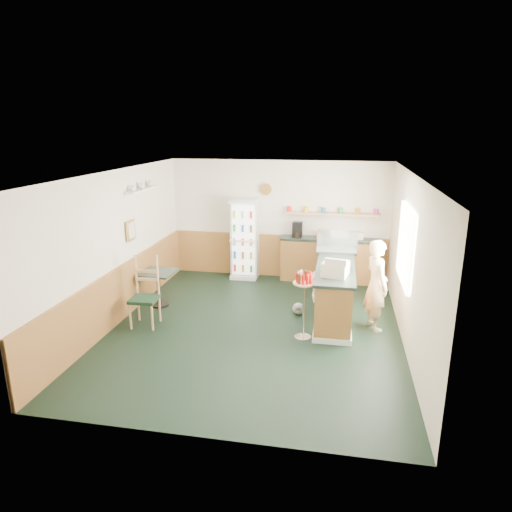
% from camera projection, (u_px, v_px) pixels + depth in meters
% --- Properties ---
extents(ground, '(6.00, 6.00, 0.00)m').
position_uv_depth(ground, '(255.00, 328.00, 8.04)').
color(ground, black).
rests_on(ground, ground).
extents(room_envelope, '(5.04, 6.02, 2.72)m').
position_uv_depth(room_envelope, '(250.00, 234.00, 8.35)').
color(room_envelope, silver).
rests_on(room_envelope, ground).
extents(service_counter, '(0.68, 3.01, 1.01)m').
position_uv_depth(service_counter, '(335.00, 288.00, 8.69)').
color(service_counter, '#A37534').
rests_on(service_counter, ground).
extents(back_counter, '(2.24, 0.42, 1.69)m').
position_uv_depth(back_counter, '(329.00, 258.00, 10.33)').
color(back_counter, '#A37534').
rests_on(back_counter, ground).
extents(drinks_fridge, '(0.61, 0.53, 1.85)m').
position_uv_depth(drinks_fridge, '(245.00, 239.00, 10.51)').
color(drinks_fridge, silver).
rests_on(drinks_fridge, ground).
extents(display_case, '(0.79, 0.41, 0.45)m').
position_uv_depth(display_case, '(337.00, 242.00, 8.99)').
color(display_case, silver).
rests_on(display_case, service_counter).
extents(cash_register, '(0.48, 0.50, 0.23)m').
position_uv_depth(cash_register, '(335.00, 269.00, 7.63)').
color(cash_register, beige).
rests_on(cash_register, service_counter).
extents(shopkeeper, '(0.56, 0.64, 1.60)m').
position_uv_depth(shopkeeper, '(376.00, 285.00, 7.81)').
color(shopkeeper, tan).
rests_on(shopkeeper, ground).
extents(condiment_stand, '(0.37, 0.37, 1.14)m').
position_uv_depth(condiment_stand, '(304.00, 294.00, 7.45)').
color(condiment_stand, silver).
rests_on(condiment_stand, ground).
extents(newspaper_rack, '(0.09, 0.44, 0.52)m').
position_uv_depth(newspaper_rack, '(315.00, 287.00, 8.62)').
color(newspaper_rack, black).
rests_on(newspaper_rack, ground).
extents(cafe_table, '(0.67, 0.67, 0.70)m').
position_uv_depth(cafe_table, '(158.00, 282.00, 8.91)').
color(cafe_table, black).
rests_on(cafe_table, ground).
extents(cafe_chair, '(0.49, 0.49, 1.24)m').
position_uv_depth(cafe_chair, '(146.00, 289.00, 8.07)').
color(cafe_chair, black).
rests_on(cafe_chair, ground).
extents(dog_doorstop, '(0.22, 0.28, 0.26)m').
position_uv_depth(dog_doorstop, '(298.00, 308.00, 8.57)').
color(dog_doorstop, gray).
rests_on(dog_doorstop, ground).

